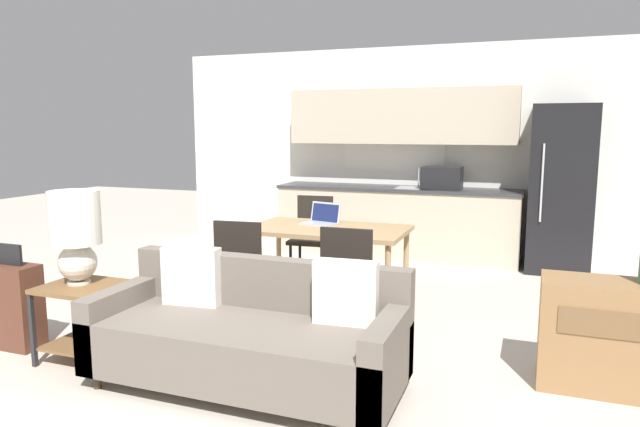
{
  "coord_description": "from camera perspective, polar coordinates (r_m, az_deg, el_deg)",
  "views": [
    {
      "loc": [
        1.65,
        -2.88,
        1.66
      ],
      "look_at": [
        -0.0,
        1.5,
        0.95
      ],
      "focal_mm": 32.0,
      "sensor_mm": 36.0,
      "label": 1
    }
  ],
  "objects": [
    {
      "name": "dining_chair_far_left",
      "position": [
        6.16,
        -0.78,
        -2.07
      ],
      "size": [
        0.46,
        0.46,
        0.92
      ],
      "rotation": [
        0.0,
        0.0,
        0.1
      ],
      "color": "black",
      "rests_on": "ground_plane"
    },
    {
      "name": "side_table",
      "position": [
        4.47,
        -22.76,
        -8.79
      ],
      "size": [
        0.49,
        0.49,
        0.55
      ],
      "color": "brown",
      "rests_on": "ground_plane"
    },
    {
      "name": "credenza",
      "position": [
        4.13,
        28.24,
        -10.91
      ],
      "size": [
        1.02,
        0.42,
        0.7
      ],
      "color": "olive",
      "rests_on": "ground_plane"
    },
    {
      "name": "dining_chair_near_left",
      "position": [
        4.75,
        -7.62,
        -5.36
      ],
      "size": [
        0.46,
        0.46,
        0.92
      ],
      "rotation": [
        0.0,
        0.0,
        3.24
      ],
      "color": "black",
      "rests_on": "ground_plane"
    },
    {
      "name": "table_lamp",
      "position": [
        4.37,
        -23.24,
        -1.63
      ],
      "size": [
        0.35,
        0.35,
        0.67
      ],
      "color": "silver",
      "rests_on": "side_table"
    },
    {
      "name": "laptop",
      "position": [
        5.39,
        0.17,
        -0.55
      ],
      "size": [
        0.37,
        0.32,
        0.2
      ],
      "rotation": [
        0.0,
        0.0,
        -0.24
      ],
      "color": "#B7BABC",
      "rests_on": "dining_table"
    },
    {
      "name": "refrigerator",
      "position": [
        7.13,
        22.91,
        2.29
      ],
      "size": [
        0.69,
        0.78,
        1.92
      ],
      "color": "black",
      "rests_on": "ground_plane"
    },
    {
      "name": "suitcase",
      "position": [
        4.96,
        -28.49,
        -8.05
      ],
      "size": [
        0.46,
        0.22,
        0.8
      ],
      "color": "brown",
      "rests_on": "ground_plane"
    },
    {
      "name": "kitchen_counter",
      "position": [
        7.44,
        7.82,
        2.23
      ],
      "size": [
        3.1,
        0.65,
        2.15
      ],
      "color": "beige",
      "rests_on": "ground_plane"
    },
    {
      "name": "wall_back",
      "position": [
        7.7,
        8.3,
        6.24
      ],
      "size": [
        6.4,
        0.07,
        2.7
      ],
      "color": "silver",
      "rests_on": "ground_plane"
    },
    {
      "name": "ground_plane",
      "position": [
        3.71,
        -8.58,
        -18.04
      ],
      "size": [
        20.0,
        20.0,
        0.0
      ],
      "primitive_type": "plane",
      "color": "beige"
    },
    {
      "name": "dining_chair_near_right",
      "position": [
        4.42,
        3.05,
        -6.37
      ],
      "size": [
        0.43,
        0.43,
        0.92
      ],
      "rotation": [
        0.0,
        0.0,
        3.17
      ],
      "color": "black",
      "rests_on": "ground_plane"
    },
    {
      "name": "dining_table",
      "position": [
        5.22,
        0.75,
        -2.14
      ],
      "size": [
        1.44,
        0.84,
        0.75
      ],
      "color": "tan",
      "rests_on": "ground_plane"
    },
    {
      "name": "couch",
      "position": [
        3.78,
        -6.95,
        -11.96
      ],
      "size": [
        2.0,
        0.8,
        0.85
      ],
      "color": "#3D2D1E",
      "rests_on": "ground_plane"
    }
  ]
}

